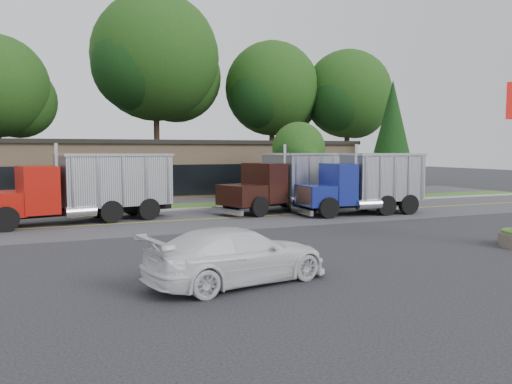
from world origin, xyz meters
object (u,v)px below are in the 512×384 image
dump_truck_blue (366,182)px  rally_car (238,255)px  dump_truck_red (89,185)px  dump_truck_maroon (292,180)px

dump_truck_blue → rally_car: bearing=46.1°
dump_truck_red → dump_truck_blue: (14.54, -2.53, -0.01)m
dump_truck_maroon → rally_car: dump_truck_maroon is taller
dump_truck_red → dump_truck_maroon: size_ratio=1.08×
dump_truck_red → dump_truck_blue: same height
rally_car → dump_truck_red: bearing=0.1°
dump_truck_blue → dump_truck_maroon: bearing=-43.0°
dump_truck_blue → dump_truck_maroon: 4.42m
dump_truck_maroon → rally_car: bearing=39.5°
dump_truck_blue → dump_truck_maroon: (-3.08, 3.17, 0.01)m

